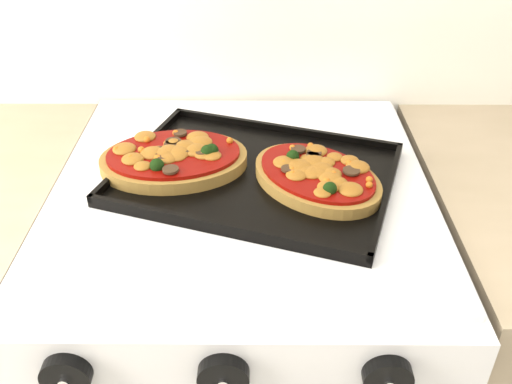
{
  "coord_description": "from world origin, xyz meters",
  "views": [
    {
      "loc": [
        0.02,
        0.94,
        1.4
      ],
      "look_at": [
        0.01,
        1.65,
        0.92
      ],
      "focal_mm": 40.0,
      "sensor_mm": 36.0,
      "label": 1
    }
  ],
  "objects_px": {
    "pizza_left": "(174,157)",
    "pizza_right": "(317,175)",
    "stove": "(244,368)",
    "baking_tray": "(256,173)"
  },
  "relations": [
    {
      "from": "baking_tray",
      "to": "pizza_right",
      "type": "xyz_separation_m",
      "value": [
        0.09,
        -0.03,
        0.01
      ]
    },
    {
      "from": "pizza_left",
      "to": "pizza_right",
      "type": "distance_m",
      "value": 0.23
    },
    {
      "from": "pizza_right",
      "to": "pizza_left",
      "type": "bearing_deg",
      "value": 167.35
    },
    {
      "from": "pizza_right",
      "to": "baking_tray",
      "type": "bearing_deg",
      "value": 163.55
    },
    {
      "from": "stove",
      "to": "baking_tray",
      "type": "distance_m",
      "value": 0.47
    },
    {
      "from": "pizza_left",
      "to": "stove",
      "type": "bearing_deg",
      "value": -13.19
    },
    {
      "from": "baking_tray",
      "to": "pizza_left",
      "type": "relative_size",
      "value": 1.78
    },
    {
      "from": "baking_tray",
      "to": "pizza_left",
      "type": "distance_m",
      "value": 0.13
    },
    {
      "from": "stove",
      "to": "pizza_left",
      "type": "height_order",
      "value": "pizza_left"
    },
    {
      "from": "stove",
      "to": "baking_tray",
      "type": "bearing_deg",
      "value": 5.49
    }
  ]
}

